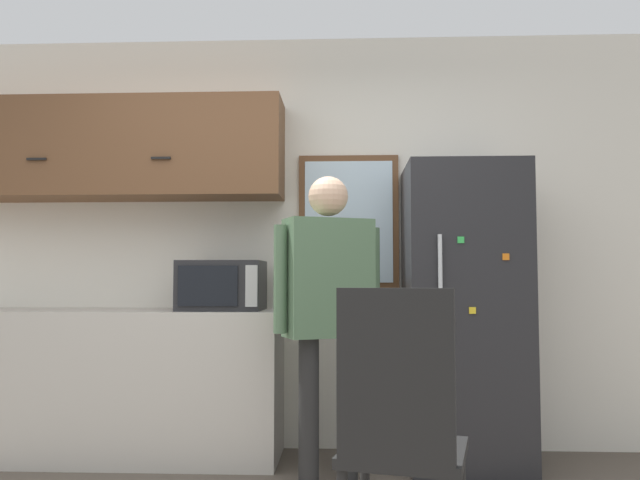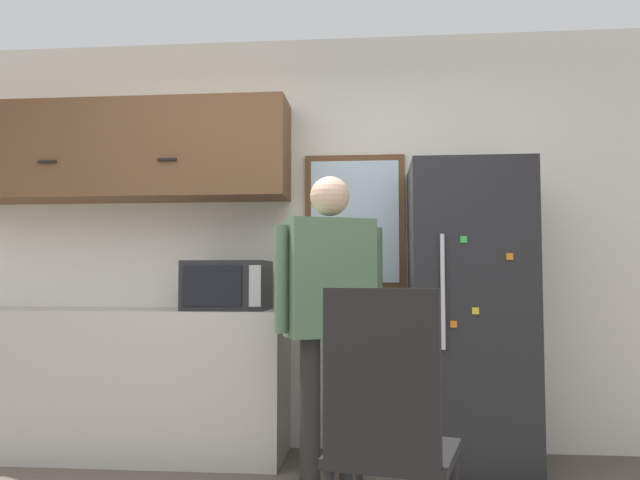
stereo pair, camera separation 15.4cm
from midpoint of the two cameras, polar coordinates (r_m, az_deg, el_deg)
The scene contains 8 objects.
back_wall at distance 4.15m, azimuth -1.60°, elevation -0.01°, with size 6.00×0.06×2.70m.
counter at distance 4.17m, azimuth -17.67°, elevation -12.26°, with size 2.20×0.55×0.90m.
upper_cabinets at distance 4.28m, azimuth -16.84°, elevation 7.72°, with size 2.20×0.40×0.63m.
microwave at distance 3.87m, azimuth -7.33°, elevation -4.14°, with size 0.50×0.40×0.30m.
person at distance 3.42m, azimuth 2.21°, elevation -4.89°, with size 0.58×0.39×1.66m.
refrigerator at distance 3.80m, azimuth 14.64°, elevation -6.60°, with size 0.68×0.68×1.77m.
chair at distance 2.36m, azimuth 8.19°, elevation -16.48°, with size 0.54×0.54×1.06m.
window at distance 4.08m, azimuth 4.28°, elevation 1.69°, with size 0.65×0.05×0.87m.
Camera 2 is at (0.57, -2.17, 1.10)m, focal length 35.00 mm.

